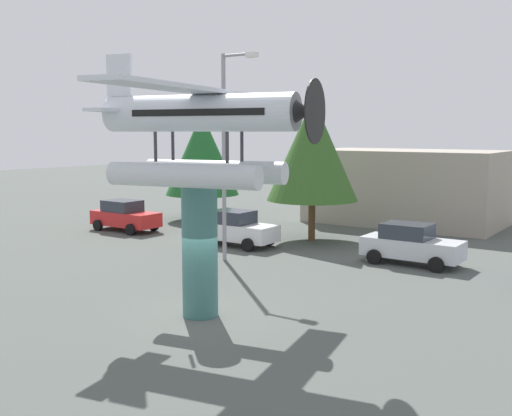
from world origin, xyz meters
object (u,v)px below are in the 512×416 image
Objects in this scene: floatplane_monument at (202,129)px; streetlight_primary at (227,144)px; tree_west at (202,154)px; tree_east at (313,150)px; car_far_silver at (411,244)px; display_pedestal at (200,251)px; storefront_building at (406,187)px; car_near_red at (125,216)px; car_mid_white at (236,228)px.

streetlight_primary is at bearing 110.91° from floatplane_monument.
tree_west is 9.92m from tree_east.
car_far_silver is (2.53, 10.78, -4.87)m from floatplane_monument.
storefront_building reaches higher than display_pedestal.
car_near_red is (-14.18, 9.83, -4.87)m from floatplane_monument.
car_near_red is 17.19m from storefront_building.
streetlight_primary is (9.82, -3.02, 4.26)m from car_near_red.
car_far_silver is 9.02m from streetlight_primary.
storefront_building is at bearing 45.13° from car_near_red.
streetlight_primary is (1.88, -3.08, 4.26)m from car_mid_white.
display_pedestal is 8.62m from streetlight_primary.
car_far_silver is at bearing 3.25° from car_near_red.
car_mid_white is (-6.24, 9.89, -4.87)m from floatplane_monument.
car_near_red is 16.74m from car_far_silver.
tree_east is (-6.33, 2.49, 3.88)m from car_far_silver.
storefront_building is at bearing 78.89° from tree_east.
tree_west is at bearing 165.20° from tree_east.
display_pedestal is at bearing -74.57° from tree_east.
car_far_silver is (2.66, 10.81, -1.16)m from display_pedestal.
display_pedestal is 0.39× the size of floatplane_monument.
display_pedestal is 22.09m from storefront_building.
floatplane_monument is at bearing -57.40° from streetlight_primary.
car_near_red is at bearing -161.65° from tree_east.
car_mid_white is at bearing 121.65° from display_pedestal.
display_pedestal is at bearing -35.06° from car_near_red.
car_near_red is 11.12m from streetlight_primary.
streetlight_primary is at bearing 121.73° from display_pedestal.
display_pedestal reaches higher than car_far_silver.
car_near_red is at bearing 162.91° from streetlight_primary.
tree_east is (-3.67, 13.30, 2.72)m from display_pedestal.
car_near_red is at bearing -97.62° from tree_west.
floatplane_monument is (0.13, 0.03, 3.71)m from display_pedestal.
streetlight_primary is at bearing -58.54° from car_mid_white.
floatplane_monument reaches higher than car_mid_white.
storefront_building reaches higher than car_near_red.
floatplane_monument reaches higher than tree_west.
tree_east is at bearing 85.06° from streetlight_primary.
tree_west is at bearing 162.48° from car_far_silver.
car_mid_white is 8.82m from car_far_silver.
tree_east is at bearing -14.80° from tree_west.
streetlight_primary is 0.79× the size of storefront_building.
streetlight_primary is (-6.89, -3.97, 4.26)m from car_far_silver.
car_near_red is 1.00× the size of car_mid_white.
display_pedestal reaches higher than car_near_red.
storefront_building is 9.20m from tree_east.
display_pedestal is 0.97× the size of car_mid_white.
streetlight_primary is (-4.36, 6.81, -0.61)m from floatplane_monument.
storefront_building is 1.65× the size of tree_west.
storefront_building is (4.15, 12.08, 1.39)m from car_mid_white.
car_near_red is 1.00× the size of car_far_silver.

